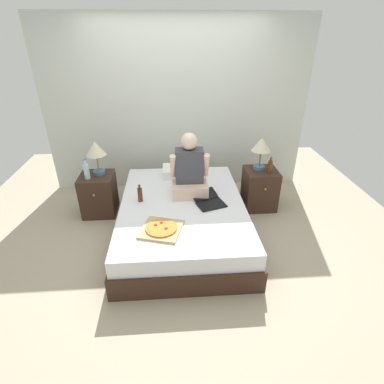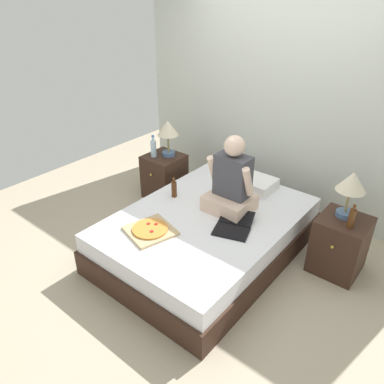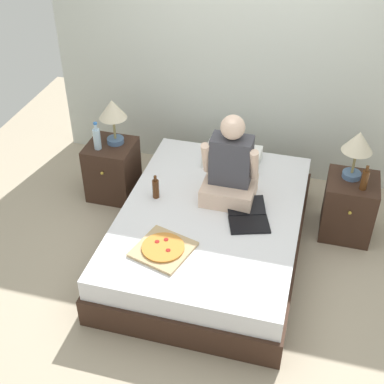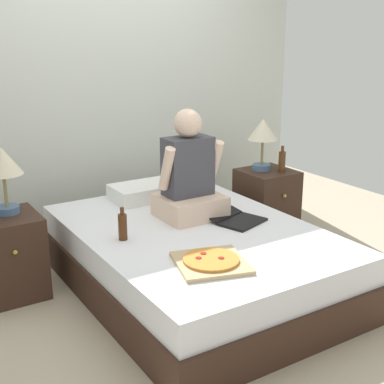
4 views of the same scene
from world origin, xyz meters
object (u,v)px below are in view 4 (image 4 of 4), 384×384
Objects in this scene: nightstand_left at (8,256)px; beer_bottle at (282,161)px; bed at (195,258)px; beer_bottle_on_bed at (123,226)px; lamp_on_right_nightstand at (263,133)px; pizza_box at (211,262)px; lamp_on_left_nightstand at (3,166)px; nightstand_right at (266,202)px; laptop at (235,218)px; person_seated at (189,178)px.

beer_bottle is (2.32, -0.10, 0.38)m from nightstand_left.
bed is 0.60m from beer_bottle_on_bed.
lamp_on_right_nightstand reaches higher than pizza_box.
bed is 4.71× the size of lamp_on_right_nightstand.
bed is 1.43m from lamp_on_left_nightstand.
nightstand_right reaches higher than laptop.
lamp_on_left_nightstand is 0.88m from beer_bottle_on_bed.
nightstand_right is 1.27× the size of lamp_on_right_nightstand.
lamp_on_left_nightstand reaches higher than bed.
lamp_on_right_nightstand is at bearing 0.00° from lamp_on_left_nightstand.
lamp_on_left_nightstand and lamp_on_right_nightstand have the same top height.
laptop is 0.77m from pizza_box.
beer_bottle is at bearing 13.46° from beer_bottle_on_bed.
lamp_on_right_nightstand is at bearing 40.21° from laptop.
nightstand_left is at bearing 152.78° from bed.
nightstand_right is 2.48× the size of beer_bottle.
laptop is at bearing -22.81° from nightstand_left.
beer_bottle is (0.07, -0.10, 0.38)m from nightstand_right.
beer_bottle_on_bed is (-1.63, -0.51, 0.25)m from nightstand_right.
bed is 4.29× the size of laptop.
nightstand_left is 1.45m from pizza_box.
beer_bottle reaches higher than nightstand_left.
beer_bottle is 1.03m from laptop.
laptop is at bearing -51.14° from person_seated.
pizza_box reaches higher than bed.
lamp_on_left_nightstand reaches higher than pizza_box.
nightstand_left reaches higher than laptop.
lamp_on_left_nightstand is 2.18m from lamp_on_right_nightstand.
nightstand_left is at bearing -178.71° from lamp_on_right_nightstand.
beer_bottle reaches higher than bed.
person_seated is at bearing -167.60° from beer_bottle.
beer_bottle_on_bed is (0.58, -0.56, -0.36)m from lamp_on_left_nightstand.
nightstand_right is 0.61m from lamp_on_right_nightstand.
pizza_box is at bearing -140.32° from nightstand_right.
bed is at bearing -158.16° from beer_bottle.
bed is 0.65m from pizza_box.
beer_bottle_on_bed is (0.62, -0.51, 0.25)m from nightstand_left.
beer_bottle is at bearing -56.31° from lamp_on_right_nightstand.
nightstand_right is 2.59× the size of beer_bottle_on_bed.
person_seated reaches higher than nightstand_right.
person_seated reaches higher than bed.
lamp_on_right_nightstand is 0.91× the size of laptop.
lamp_on_left_nightstand is at bearing 178.70° from nightstand_right.
lamp_on_left_nightstand reaches higher than laptop.
beer_bottle_on_bed is at bearing -166.54° from beer_bottle.
bed is 1.43m from lamp_on_right_nightstand.
bed is 2.71× the size of person_seated.
pizza_box is at bearing -113.42° from person_seated.
lamp_on_left_nightstand is at bearing 136.32° from beer_bottle_on_bed.
lamp_on_left_nightstand is 0.58× the size of person_seated.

